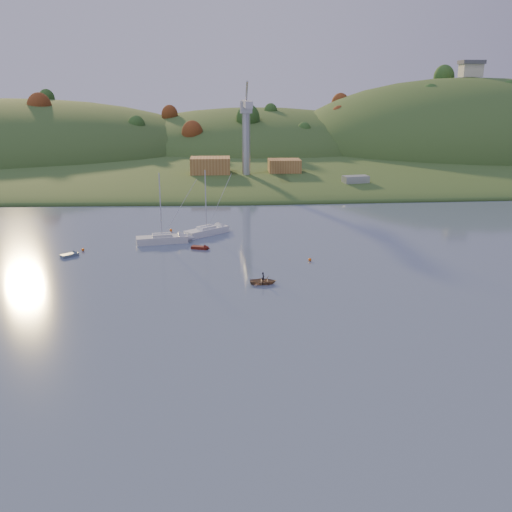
{
  "coord_description": "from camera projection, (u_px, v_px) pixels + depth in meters",
  "views": [
    {
      "loc": [
        -4.8,
        -38.01,
        25.75
      ],
      "look_at": [
        -0.37,
        35.88,
        3.93
      ],
      "focal_mm": 40.0,
      "sensor_mm": 36.0,
      "label": 1
    }
  ],
  "objects": [
    {
      "name": "dock_crane",
      "position": [
        246.0,
        122.0,
        152.57
      ],
      "size": [
        3.2,
        28.0,
        20.3
      ],
      "color": "#B7B7BC",
      "rests_on": "wharf"
    },
    {
      "name": "shore_slope",
      "position": [
        235.0,
        164.0,
        201.94
      ],
      "size": [
        640.0,
        150.0,
        7.0
      ],
      "primitive_type": "ellipsoid",
      "color": "#274B1E",
      "rests_on": "ground"
    },
    {
      "name": "red_tender",
      "position": [
        203.0,
        248.0,
        94.89
      ],
      "size": [
        3.41,
        2.05,
        1.1
      ],
      "rotation": [
        0.0,
        0.0,
        -0.32
      ],
      "color": "#55150C",
      "rests_on": "ground"
    },
    {
      "name": "buoy_0",
      "position": [
        310.0,
        260.0,
        88.27
      ],
      "size": [
        0.5,
        0.5,
        0.5
      ],
      "primitive_type": "sphere",
      "color": "#FF610D",
      "rests_on": "ground"
    },
    {
      "name": "paddler",
      "position": [
        263.0,
        279.0,
        77.91
      ],
      "size": [
        0.35,
        0.52,
        1.42
      ],
      "primitive_type": "imported",
      "rotation": [
        0.0,
        0.0,
        1.55
      ],
      "color": "black",
      "rests_on": "ground"
    },
    {
      "name": "sailboat_near",
      "position": [
        206.0,
        231.0,
        104.15
      ],
      "size": [
        8.2,
        7.41,
        11.84
      ],
      "rotation": [
        0.0,
        0.0,
        0.69
      ],
      "color": "white",
      "rests_on": "ground"
    },
    {
      "name": "hill_left",
      "position": [
        11.0,
        155.0,
        230.28
      ],
      "size": [
        170.0,
        140.0,
        44.0
      ],
      "primitive_type": "ellipsoid",
      "color": "#274B1E",
      "rests_on": "ground"
    },
    {
      "name": "work_vessel",
      "position": [
        355.0,
        185.0,
        148.68
      ],
      "size": [
        16.03,
        8.38,
        3.92
      ],
      "rotation": [
        0.0,
        0.0,
        0.2
      ],
      "color": "slate",
      "rests_on": "ground"
    },
    {
      "name": "buoy_1",
      "position": [
        83.0,
        250.0,
        93.78
      ],
      "size": [
        0.5,
        0.5,
        0.5
      ],
      "primitive_type": "sphere",
      "color": "#FF610D",
      "rests_on": "ground"
    },
    {
      "name": "shed_east",
      "position": [
        284.0,
        166.0,
        162.18
      ],
      "size": [
        9.0,
        7.0,
        4.0
      ],
      "primitive_type": "cube",
      "color": "#A06735",
      "rests_on": "wharf"
    },
    {
      "name": "hill_right",
      "position": [
        462.0,
        153.0,
        236.11
      ],
      "size": [
        150.0,
        130.0,
        60.0
      ],
      "primitive_type": "ellipsoid",
      "color": "#274B1E",
      "rests_on": "ground"
    },
    {
      "name": "ground",
      "position": [
        289.0,
        436.0,
        43.96
      ],
      "size": [
        500.0,
        500.0,
        0.0
      ],
      "primitive_type": "plane",
      "color": "#3B4860",
      "rests_on": "ground"
    },
    {
      "name": "wharf",
      "position": [
        257.0,
        179.0,
        160.71
      ],
      "size": [
        42.0,
        16.0,
        2.4
      ],
      "primitive_type": "cube",
      "color": "slate",
      "rests_on": "ground"
    },
    {
      "name": "canoe",
      "position": [
        263.0,
        281.0,
        78.01
      ],
      "size": [
        3.69,
        2.66,
        0.76
      ],
      "primitive_type": "imported",
      "rotation": [
        0.0,
        0.0,
        1.55
      ],
      "color": "#88684B",
      "rests_on": "ground"
    },
    {
      "name": "far_shore",
      "position": [
        232.0,
        146.0,
        264.17
      ],
      "size": [
        620.0,
        220.0,
        1.5
      ],
      "primitive_type": "cube",
      "color": "#274B1E",
      "rests_on": "ground"
    },
    {
      "name": "shed_west",
      "position": [
        210.0,
        166.0,
        159.91
      ],
      "size": [
        11.0,
        8.0,
        4.8
      ],
      "primitive_type": "cube",
      "color": "#A06735",
      "rests_on": "wharf"
    },
    {
      "name": "hill_center",
      "position": [
        256.0,
        150.0,
        245.6
      ],
      "size": [
        140.0,
        120.0,
        36.0
      ],
      "primitive_type": "ellipsoid",
      "color": "#274B1E",
      "rests_on": "ground"
    },
    {
      "name": "grey_dinghy",
      "position": [
        73.0,
        254.0,
        91.11
      ],
      "size": [
        3.11,
        3.05,
        1.19
      ],
      "rotation": [
        0.0,
        0.0,
        0.76
      ],
      "color": "slate",
      "rests_on": "ground"
    },
    {
      "name": "hilltop_house",
      "position": [
        471.0,
        68.0,
        226.66
      ],
      "size": [
        9.0,
        7.0,
        6.45
      ],
      "color": "beige",
      "rests_on": "hill_right"
    },
    {
      "name": "hillside_trees",
      "position": [
        234.0,
        157.0,
        221.08
      ],
      "size": [
        280.0,
        50.0,
        32.0
      ],
      "primitive_type": null,
      "color": "#214317",
      "rests_on": "ground"
    },
    {
      "name": "sailboat_far",
      "position": [
        162.0,
        239.0,
        98.52
      ],
      "size": [
        9.09,
        4.21,
        12.14
      ],
      "rotation": [
        0.0,
        0.0,
        0.19
      ],
      "color": "silver",
      "rests_on": "ground"
    },
    {
      "name": "buoy_2",
      "position": [
        171.0,
        230.0,
        106.65
      ],
      "size": [
        0.5,
        0.5,
        0.5
      ],
      "primitive_type": "sphere",
      "color": "#FF610D",
      "rests_on": "ground"
    }
  ]
}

